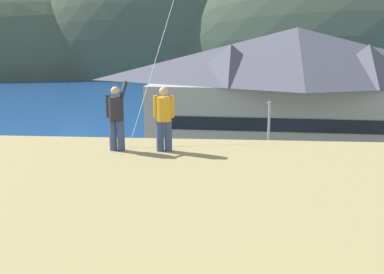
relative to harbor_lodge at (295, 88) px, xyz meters
The scene contains 15 objects.
ground_plane 23.87m from the harbor_lodge, 112.66° to the right, with size 600.00×600.00×0.00m, color #66604C.
parking_lot_pad 19.52m from the harbor_lodge, 118.62° to the right, with size 40.00×20.00×0.10m, color slate.
bay_water 40.16m from the harbor_lodge, 102.95° to the left, with size 360.00×84.00×0.03m, color navy.
far_hill_center_saddle 95.21m from the harbor_lodge, 106.09° to the left, with size 83.78×45.78×73.48m, color #42513D.
harbor_lodge is the anchor object (origin of this frame).
wharf_dock 18.19m from the harbor_lodge, 129.92° to the left, with size 3.20×13.51×0.70m.
moored_boat_wharfside 22.86m from the harbor_lodge, 130.10° to the left, with size 2.43×5.88×2.16m.
parked_car_mid_row_center 23.71m from the harbor_lodge, 115.35° to the right, with size 4.24×2.13×1.82m.
parked_car_front_row_silver 16.56m from the harbor_lodge, 114.13° to the right, with size 4.23×2.11×1.82m.
parked_car_front_row_red 14.78m from the harbor_lodge, 78.16° to the right, with size 4.25×2.14×1.82m.
parked_car_back_row_left 20.53m from the harbor_lodge, 129.61° to the right, with size 4.31×2.27×1.82m.
parked_car_front_row_end 22.34m from the harbor_lodge, 102.40° to the right, with size 4.35×2.37×1.82m.
parking_light_pole 11.46m from the harbor_lodge, 106.51° to the right, with size 0.24×0.78×6.08m.
person_kite_flyer 30.74m from the harbor_lodge, 106.96° to the right, with size 0.51×0.66×1.86m.
person_companion 30.36m from the harbor_lodge, 104.65° to the right, with size 0.54×0.40×1.74m.
Camera 1 is at (2.95, -19.67, 10.33)m, focal length 41.96 mm.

